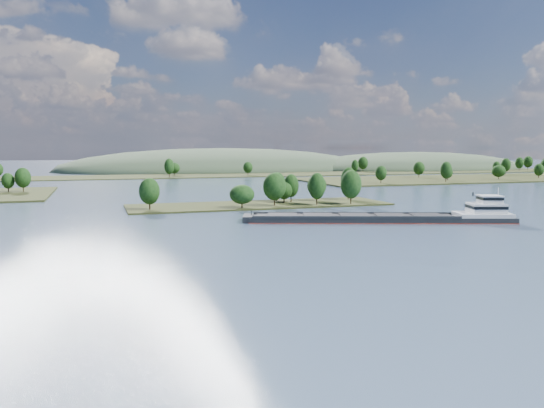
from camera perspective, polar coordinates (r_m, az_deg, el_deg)
name	(u,v)px	position (r m, az deg, el deg)	size (l,w,h in m)	color
ground	(323,228)	(148.06, 5.55, -2.55)	(1800.00, 1800.00, 0.00)	#3B5167
tree_island	(277,194)	(204.01, 0.54, 1.06)	(100.00, 30.35, 14.79)	#252B13
right_bank	(513,177)	(428.45, 24.53, 2.69)	(320.00, 90.00, 14.97)	#252B13
back_shoreline	(188,175)	(419.63, -9.06, 3.06)	(900.00, 60.00, 15.05)	#252B13
hill_east	(415,169)	(580.17, 15.10, 3.66)	(260.00, 140.00, 36.00)	#344630
hill_west	(223,170)	(527.95, -5.28, 3.63)	(320.00, 160.00, 44.00)	#344630
cargo_barge	(397,217)	(163.58, 13.30, -1.38)	(79.52, 35.20, 10.93)	black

